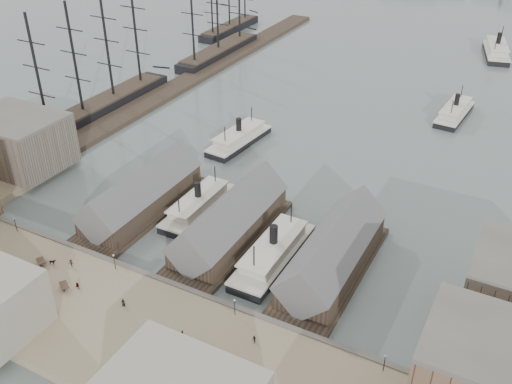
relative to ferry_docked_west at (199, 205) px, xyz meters
The scene contains 28 objects.
ground 26.60m from the ferry_docked_west, 60.64° to the right, with size 900.00×900.00×0.00m, color #55625F.
quay 45.04m from the ferry_docked_west, 73.22° to the right, with size 180.00×30.00×2.00m, color #8A7A5D.
seawall 31.17m from the ferry_docked_west, 65.33° to the right, with size 180.00×1.20×2.30m, color #59544C.
west_wharf 94.55m from the ferry_docked_west, 125.58° to the left, with size 10.00×220.00×1.60m, color #2D231C.
ferry_shed_west 14.62m from the ferry_docked_west, 154.40° to the right, with size 14.00×42.00×12.60m.
ferry_shed_center 14.62m from the ferry_docked_west, 25.60° to the right, with size 14.00×42.00×12.60m.
ferry_shed_east 39.57m from the ferry_docked_west, ahead, with size 14.00×42.00×12.60m.
warehouse_west_back 57.63m from the ferry_docked_west, behind, with size 26.00×20.00×14.00m, color #60564C.
lamp_post_far_w 44.01m from the ferry_docked_west, 136.75° to the right, with size 0.44×0.44×3.92m.
lamp_post_near_w 30.28m from the ferry_docked_west, 93.80° to the right, with size 0.44×0.44×3.92m.
lamp_post_near_e 41.19m from the ferry_docked_west, 47.08° to the right, with size 0.44×0.44×3.92m.
lamp_post_far_e 65.40m from the ferry_docked_west, 27.43° to the right, with size 0.44×0.44×3.92m.
ferry_docked_west is the anchor object (origin of this frame).
ferry_docked_east 27.59m from the ferry_docked_west, 19.54° to the right, with size 8.59×28.65×10.23m.
ferry_open_near 39.95m from the ferry_docked_west, 104.48° to the left, with size 10.26×26.93×9.40m.
ferry_open_mid 102.63m from the ferry_docked_west, 63.60° to the left, with size 9.36×25.81×9.05m.
ferry_open_far 176.13m from the ferry_docked_west, 74.15° to the left, with size 16.17×32.21×11.04m.
sailing_ship_near 74.97m from the ferry_docked_west, 150.51° to the left, with size 9.79×67.43×40.24m.
sailing_ship_mid 125.56m from the ferry_docked_west, 118.90° to the left, with size 9.49×54.81×39.00m.
sailing_ship_far 165.36m from the ferry_docked_west, 117.54° to the left, with size 8.26×45.90×33.96m.
horse_cart_left 39.16m from the ferry_docked_west, 113.86° to the right, with size 4.69×3.17×1.45m.
horse_cart_center 39.76m from the ferry_docked_west, 98.30° to the right, with size 4.64×3.48×1.44m.
horse_cart_right 55.27m from the ferry_docked_west, 50.81° to the right, with size 4.82×2.40×1.67m.
pedestrian_2 35.70m from the ferry_docked_west, 107.97° to the right, with size 1.16×0.67×1.80m, color black.
pedestrian_3 46.83m from the ferry_docked_west, 93.24° to the right, with size 0.99×0.41×1.70m, color black.
pedestrian_4 39.09m from the ferry_docked_west, 79.61° to the right, with size 0.86×0.56×1.76m, color black.
pedestrian_5 45.76m from the ferry_docked_west, 60.85° to the right, with size 0.63×0.46×1.72m, color black.
pedestrian_6 49.31m from the ferry_docked_west, 45.03° to the right, with size 0.79×0.62×1.62m, color black.
Camera 1 is at (57.70, -78.39, 81.03)m, focal length 40.00 mm.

